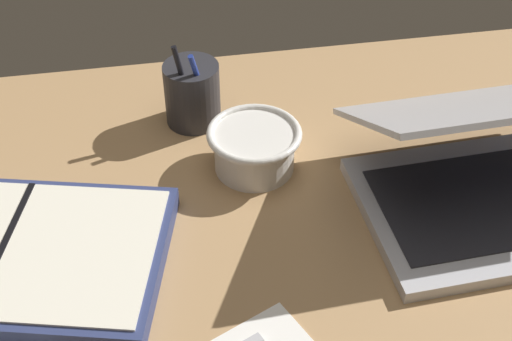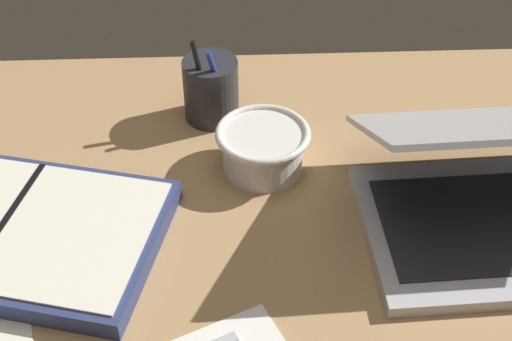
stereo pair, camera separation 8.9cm
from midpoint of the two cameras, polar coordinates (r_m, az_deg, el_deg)
desk_top at (r=86.24cm, az=-0.70°, el=-9.14°), size 140.00×100.00×2.00cm
laptop at (r=94.97cm, az=15.66°, el=-0.13°), size 34.27×30.64×18.72cm
bowl at (r=97.53cm, az=-2.91°, el=1.75°), size 13.02×13.02×6.44cm
pen_cup at (r=106.25cm, az=-7.51°, el=6.03°), size 8.22×8.22×13.96cm
planner at (r=92.60cm, az=-21.96°, el=-6.33°), size 42.75×32.61×3.14cm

